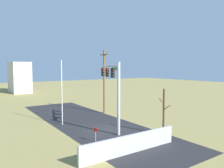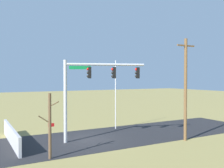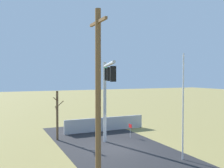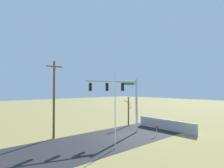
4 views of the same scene
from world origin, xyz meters
name	(u,v)px [view 4 (image 4 of 4)]	position (x,y,z in m)	size (l,w,h in m)	color
ground_plane	(125,135)	(0.00, 0.00, 0.00)	(160.00, 160.00, 0.00)	olive
road_surface	(99,141)	(-4.00, 0.00, 0.01)	(28.00, 8.00, 0.01)	#232326
sidewalk_corner	(142,131)	(3.14, 0.05, 0.00)	(6.00, 6.00, 0.01)	#B7B5AD
retaining_fence	(166,125)	(6.11, -1.68, 0.70)	(0.20, 8.59, 1.39)	#A8A8AD
signal_mast	(123,94)	(0.24, 0.66, 4.86)	(6.56, 2.32, 6.83)	#B2B5BA
flagpole	(115,110)	(-4.32, -2.95, 3.58)	(0.10, 0.10, 7.17)	silver
utility_pole	(54,98)	(-7.08, 4.25, 4.51)	(1.90, 0.26, 8.68)	brown
bare_tree	(128,111)	(4.40, 3.63, 2.23)	(1.27, 1.02, 4.34)	brown
open_sign	(157,128)	(2.58, -2.68, 0.91)	(0.56, 0.04, 1.22)	silver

